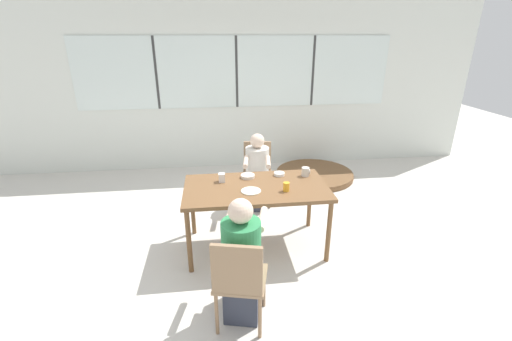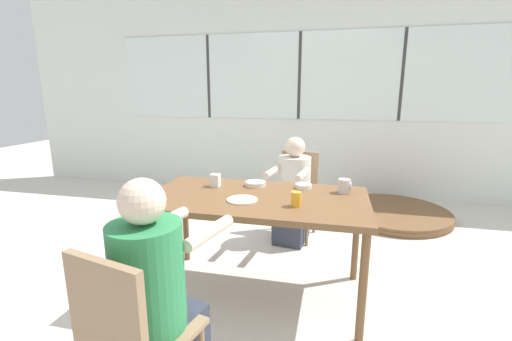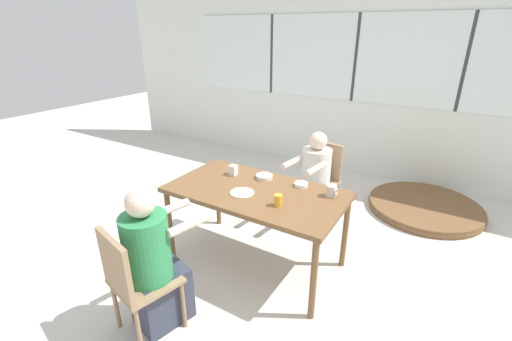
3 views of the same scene
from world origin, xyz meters
TOP-DOWN VIEW (x-y plane):
  - ground_plane at (0.00, 0.00)m, footprint 16.00×16.00m
  - wall_back_with_windows at (0.00, 2.64)m, footprint 8.40×0.08m
  - dining_table at (0.00, 0.00)m, footprint 1.51×0.82m
  - chair_for_woman_green_shirt at (-0.27, -1.13)m, footprint 0.48×0.48m
  - chair_for_man_blue_shirt at (0.16, 1.16)m, footprint 0.45×0.45m
  - person_woman_green_shirt at (-0.23, -0.97)m, footprint 0.43×0.62m
  - person_man_blue_shirt at (0.14, 0.99)m, footprint 0.39×0.62m
  - coffee_mug at (0.59, 0.22)m, footprint 0.09×0.09m
  - juice_glass at (0.29, -0.15)m, footprint 0.07×0.07m
  - milk_carton_small at (-0.35, 0.17)m, footprint 0.07×0.07m
  - bowl_white_shallow at (0.30, 0.27)m, footprint 0.12×0.12m
  - bowl_cereal at (-0.06, 0.25)m, footprint 0.15×0.15m
  - plate_tortillas at (-0.07, -0.12)m, footprint 0.20×0.20m
  - folded_table_stack at (1.22, 1.87)m, footprint 1.28×1.28m

SIDE VIEW (x-z plane):
  - ground_plane at x=0.00m, z-range 0.00..0.00m
  - folded_table_stack at x=1.22m, z-range 0.00..0.09m
  - person_man_blue_shirt at x=0.14m, z-range -0.06..0.97m
  - person_woman_green_shirt at x=-0.23m, z-range -0.06..1.05m
  - chair_for_woman_green_shirt at x=-0.27m, z-range 0.08..0.93m
  - chair_for_man_blue_shirt at x=0.16m, z-range 0.08..0.93m
  - dining_table at x=0.00m, z-range 0.30..1.05m
  - plate_tortillas at x=-0.07m, z-range 0.74..0.75m
  - bowl_white_shallow at x=0.30m, z-range 0.74..0.77m
  - bowl_cereal at x=-0.06m, z-range 0.74..0.77m
  - juice_glass at x=0.29m, z-range 0.74..0.83m
  - milk_carton_small at x=-0.35m, z-range 0.74..0.84m
  - coffee_mug at x=0.59m, z-range 0.74..0.84m
  - wall_back_with_windows at x=0.00m, z-range 0.02..2.82m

